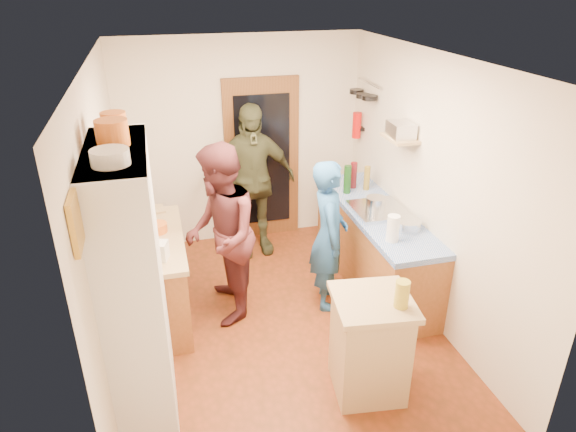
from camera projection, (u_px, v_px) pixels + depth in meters
name	position (u px, v px, depth m)	size (l,w,h in m)	color
floor	(281.00, 322.00, 5.24)	(3.00, 4.00, 0.02)	maroon
ceiling	(279.00, 57.00, 4.11)	(3.00, 4.00, 0.02)	silver
wall_back	(242.00, 142.00, 6.43)	(3.00, 0.02, 2.60)	beige
wall_front	(366.00, 346.00, 2.92)	(3.00, 0.02, 2.60)	beige
wall_left	(107.00, 225.00, 4.33)	(0.02, 4.00, 2.60)	beige
wall_right	(430.00, 190.00, 5.02)	(0.02, 4.00, 2.60)	beige
door_frame	(262.00, 160.00, 6.56)	(0.95, 0.06, 2.10)	brown
door_glass	(263.00, 161.00, 6.53)	(0.70, 0.02, 1.70)	black
hutch_body	(135.00, 293.00, 3.76)	(0.40, 1.20, 2.20)	silver
hutch_top_shelf	(114.00, 152.00, 3.30)	(0.40, 1.14, 0.04)	silver
plate_stack	(110.00, 157.00, 3.00)	(0.23, 0.23, 0.09)	white
orange_pot_a	(112.00, 133.00, 3.33)	(0.21, 0.21, 0.17)	orange
orange_pot_b	(114.00, 123.00, 3.56)	(0.18, 0.18, 0.16)	orange
left_counter_base	(155.00, 280.00, 5.17)	(0.60, 1.40, 0.85)	#9A582E
left_counter_top	(150.00, 240.00, 4.98)	(0.64, 1.44, 0.05)	tan
toaster	(155.00, 251.00, 4.57)	(0.22, 0.15, 0.17)	white
kettle	(143.00, 238.00, 4.80)	(0.14, 0.14, 0.16)	white
orange_bowl	(157.00, 228.00, 5.06)	(0.20, 0.20, 0.09)	orange
chopping_board	(150.00, 210.00, 5.51)	(0.30, 0.22, 0.03)	tan
right_counter_base	(374.00, 248.00, 5.77)	(0.60, 2.20, 0.84)	#9A582E
right_counter_top	(376.00, 212.00, 5.57)	(0.62, 2.22, 0.06)	#0237AA
hob	(379.00, 210.00, 5.51)	(0.55, 0.58, 0.04)	silver
pot_on_hob	(376.00, 203.00, 5.44)	(0.21, 0.21, 0.14)	silver
bottle_a	(347.00, 179.00, 5.91)	(0.08, 0.08, 0.33)	#143F14
bottle_b	(354.00, 175.00, 6.06)	(0.08, 0.08, 0.31)	#591419
bottle_c	(367.00, 178.00, 6.02)	(0.07, 0.07, 0.29)	olive
paper_towel	(393.00, 228.00, 4.86)	(0.12, 0.12, 0.26)	white
mixing_bowl	(407.00, 225.00, 5.11)	(0.27, 0.27, 0.10)	silver
island_base	(369.00, 348.00, 4.23)	(0.55, 0.55, 0.86)	tan
island_top	(373.00, 302.00, 4.03)	(0.62, 0.62, 0.05)	tan
cutting_board	(365.00, 298.00, 4.06)	(0.35, 0.28, 0.02)	white
oil_jar	(402.00, 294.00, 3.88)	(0.11, 0.11, 0.22)	#AD9E2D
pan_rail	(369.00, 83.00, 6.02)	(0.02, 0.02, 0.65)	silver
pan_hang_a	(369.00, 98.00, 5.91)	(0.18, 0.18, 0.05)	black
pan_hang_b	(363.00, 96.00, 6.09)	(0.16, 0.16, 0.05)	black
pan_hang_c	(356.00, 91.00, 6.26)	(0.17, 0.17, 0.05)	black
wall_shelf	(400.00, 138.00, 5.21)	(0.26, 0.42, 0.03)	tan
radio	(401.00, 130.00, 5.17)	(0.22, 0.30, 0.15)	silver
ext_bracket	(361.00, 129.00, 6.44)	(0.06, 0.10, 0.04)	black
fire_extinguisher	(357.00, 125.00, 6.40)	(0.11, 0.11, 0.32)	red
picture_frame	(75.00, 223.00, 2.66)	(0.03, 0.25, 0.30)	gold
person_hob	(332.00, 236.00, 5.20)	(0.58, 0.38, 1.60)	#235390
person_left	(224.00, 233.00, 5.03)	(0.89, 0.69, 1.83)	#4C2022
person_back	(252.00, 181.00, 6.19)	(1.11, 0.46, 1.90)	#383A23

